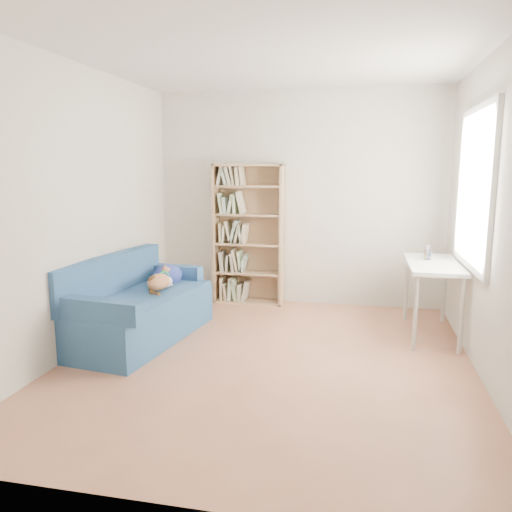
{
  "coord_description": "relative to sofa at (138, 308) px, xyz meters",
  "views": [
    {
      "loc": [
        0.77,
        -4.11,
        1.67
      ],
      "look_at": [
        -0.2,
        0.45,
        0.85
      ],
      "focal_mm": 35.0,
      "sensor_mm": 36.0,
      "label": 1
    }
  ],
  "objects": [
    {
      "name": "sofa",
      "position": [
        0.0,
        0.0,
        0.0
      ],
      "size": [
        1.01,
        1.77,
        0.83
      ],
      "rotation": [
        0.0,
        0.0,
        -0.13
      ],
      "color": "navy",
      "rests_on": "ground"
    },
    {
      "name": "bookshelf",
      "position": [
        0.77,
        1.54,
        0.48
      ],
      "size": [
        0.86,
        0.27,
        1.72
      ],
      "color": "tan",
      "rests_on": "ground"
    },
    {
      "name": "ground",
      "position": [
        1.37,
        -0.31,
        -0.31
      ],
      "size": [
        4.0,
        4.0,
        0.0
      ],
      "primitive_type": "plane",
      "color": "#A8684B",
      "rests_on": "ground"
    },
    {
      "name": "room_shell",
      "position": [
        1.47,
        -0.28,
        1.32
      ],
      "size": [
        3.54,
        4.04,
        2.62
      ],
      "color": "silver",
      "rests_on": "ground"
    },
    {
      "name": "pen_cup",
      "position": [
        2.81,
        0.86,
        0.5
      ],
      "size": [
        0.08,
        0.08,
        0.16
      ],
      "color": "white",
      "rests_on": "desk"
    },
    {
      "name": "desk",
      "position": [
        2.85,
        0.71,
        0.35
      ],
      "size": [
        0.5,
        1.09,
        0.75
      ],
      "color": "white",
      "rests_on": "ground"
    }
  ]
}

